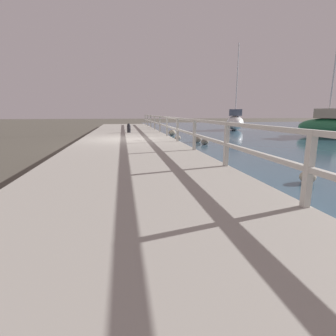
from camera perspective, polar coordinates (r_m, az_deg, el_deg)
name	(u,v)px	position (r m, az deg, el deg)	size (l,w,h in m)	color
ground_plane	(128,145)	(13.54, -8.70, 4.97)	(120.00, 120.00, 0.00)	#4C473D
dock_walkway	(128,142)	(13.53, -8.72, 5.63)	(4.73, 36.00, 0.31)	#9E998E
railing	(172,124)	(13.69, 0.81, 9.59)	(0.10, 32.50, 1.08)	beige
boulder_downstream	(197,139)	(14.70, 6.43, 6.25)	(0.46, 0.42, 0.35)	slate
boulder_far_strip	(178,138)	(15.86, 2.13, 6.60)	(0.37, 0.33, 0.28)	gray
boulder_mid_strip	(205,142)	(13.60, 8.03, 5.65)	(0.40, 0.36, 0.30)	#666056
boulder_near_dock	(308,177)	(6.96, 28.12, -1.72)	(0.38, 0.34, 0.28)	gray
boulder_upstream	(172,133)	(19.19, 0.90, 7.73)	(0.53, 0.48, 0.40)	gray
mooring_bollard	(129,128)	(17.81, -8.53, 8.61)	(0.24, 0.24, 0.60)	black
sailboat_white	(235,121)	(25.94, 14.37, 9.81)	(2.61, 3.67, 7.76)	white
sailboat_green	(327,126)	(21.01, 31.37, 7.88)	(2.86, 4.35, 5.82)	#236B42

